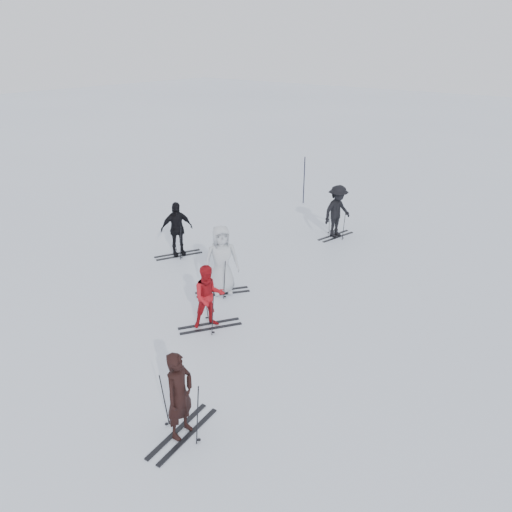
{
  "coord_description": "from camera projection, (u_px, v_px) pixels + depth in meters",
  "views": [
    {
      "loc": [
        8.21,
        -9.15,
        6.74
      ],
      "look_at": [
        0.0,
        1.0,
        1.0
      ],
      "focal_mm": 35.0,
      "sensor_mm": 36.0,
      "label": 1
    }
  ],
  "objects": [
    {
      "name": "skis_grey",
      "position": [
        222.0,
        274.0,
        14.13
      ],
      "size": [
        1.78,
        1.62,
        1.16
      ],
      "primitive_type": null,
      "rotation": [
        0.0,
        0.0,
        0.94
      ],
      "color": "black",
      "rests_on": "ground"
    },
    {
      "name": "skier_near_dark",
      "position": [
        180.0,
        396.0,
        8.89
      ],
      "size": [
        0.49,
        0.68,
        1.73
      ],
      "primitive_type": "imported",
      "rotation": [
        0.0,
        0.0,
        1.7
      ],
      "color": "black",
      "rests_on": "ground"
    },
    {
      "name": "skier_uphill_left",
      "position": [
        177.0,
        230.0,
        16.45
      ],
      "size": [
        0.87,
        1.16,
        1.83
      ],
      "primitive_type": "imported",
      "rotation": [
        0.0,
        0.0,
        1.12
      ],
      "color": "black",
      "rests_on": "ground"
    },
    {
      "name": "skier_grey",
      "position": [
        222.0,
        261.0,
        13.96
      ],
      "size": [
        1.09,
        1.17,
        2.01
      ],
      "primitive_type": "imported",
      "rotation": [
        0.0,
        0.0,
        0.94
      ],
      "color": "#B3B9BD",
      "rests_on": "ground"
    },
    {
      "name": "skis_uphill_far",
      "position": [
        337.0,
        221.0,
        18.16
      ],
      "size": [
        1.76,
        1.17,
        1.18
      ],
      "primitive_type": null,
      "rotation": [
        0.0,
        0.0,
        1.37
      ],
      "color": "black",
      "rests_on": "ground"
    },
    {
      "name": "ground",
      "position": [
        234.0,
        300.0,
        13.96
      ],
      "size": [
        120.0,
        120.0,
        0.0
      ],
      "primitive_type": "plane",
      "color": "silver",
      "rests_on": "ground"
    },
    {
      "name": "skis_near_dark",
      "position": [
        181.0,
        407.0,
        8.99
      ],
      "size": [
        1.82,
        1.12,
        1.25
      ],
      "primitive_type": null,
      "rotation": [
        0.0,
        0.0,
        1.7
      ],
      "color": "black",
      "rests_on": "ground"
    },
    {
      "name": "skier_red",
      "position": [
        209.0,
        298.0,
        12.34
      ],
      "size": [
        0.96,
        1.02,
        1.66
      ],
      "primitive_type": "imported",
      "rotation": [
        0.0,
        0.0,
        1.0
      ],
      "color": "#AD131A",
      "rests_on": "ground"
    },
    {
      "name": "skis_uphill_left",
      "position": [
        177.0,
        239.0,
        16.58
      ],
      "size": [
        1.85,
        1.49,
        1.19
      ],
      "primitive_type": null,
      "rotation": [
        0.0,
        0.0,
        1.12
      ],
      "color": "black",
      "rests_on": "ground"
    },
    {
      "name": "piste_marker",
      "position": [
        304.0,
        180.0,
        21.72
      ],
      "size": [
        0.05,
        0.05,
        2.05
      ],
      "primitive_type": "cylinder",
      "rotation": [
        0.0,
        0.0,
        -0.14
      ],
      "color": "black",
      "rests_on": "ground"
    },
    {
      "name": "skier_uphill_far",
      "position": [
        337.0,
        212.0,
        18.02
      ],
      "size": [
        0.94,
        1.35,
        1.91
      ],
      "primitive_type": "imported",
      "rotation": [
        0.0,
        0.0,
        1.37
      ],
      "color": "black",
      "rests_on": "ground"
    },
    {
      "name": "skis_red",
      "position": [
        209.0,
        306.0,
        12.43
      ],
      "size": [
        1.85,
        1.62,
        1.2
      ],
      "primitive_type": null,
      "rotation": [
        0.0,
        0.0,
        1.0
      ],
      "color": "black",
      "rests_on": "ground"
    }
  ]
}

